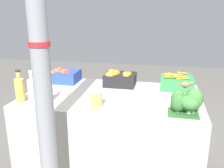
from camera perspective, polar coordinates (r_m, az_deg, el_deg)
The scene contains 11 objects.
market_table at distance 2.42m, azimuth 0.00°, elevation -11.53°, with size 1.56×0.93×0.81m, color #B7B2A8.
support_pole at distance 1.59m, azimuth -16.14°, elevation 6.93°, with size 0.13×0.13×2.59m.
apple_crate at distance 2.68m, azimuth -11.12°, elevation 2.00°, with size 0.31×0.25×0.15m.
orange_crate at distance 2.51m, azimuth 1.68°, elevation 1.35°, with size 0.31×0.25×0.16m.
carrot_crate at distance 2.48m, azimuth 14.59°, elevation 0.44°, with size 0.31×0.25×0.15m.
broccoli_pile at distance 1.91m, azimuth 16.59°, elevation -3.75°, with size 0.25×0.19×0.20m.
juice_bottle_golden at distance 2.19m, azimuth -20.34°, elevation -0.91°, with size 0.08×0.08×0.27m.
juice_bottle_cloudy at distance 2.13m, azimuth -17.71°, elevation -1.12°, with size 0.08×0.08×0.27m.
juice_bottle_ruby at distance 2.08m, azimuth -15.02°, elevation -1.34°, with size 0.06×0.06×0.27m.
pickle_jar at distance 1.96m, azimuth -3.65°, elevation -3.43°, with size 0.10×0.10×0.13m.
sparrow_bird at distance 1.86m, azimuth 16.51°, elevation -0.11°, with size 0.14×0.04×0.05m.
Camera 1 is at (0.44, -2.08, 1.55)m, focal length 40.00 mm.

